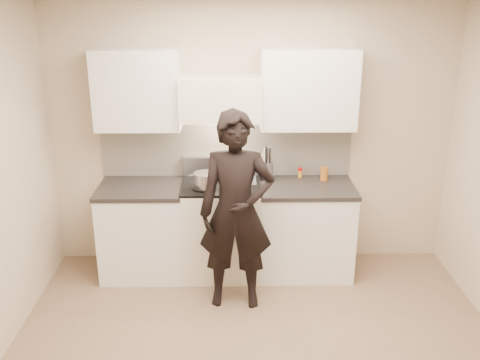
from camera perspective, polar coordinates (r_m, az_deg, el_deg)
name	(u,v)px	position (r m, az deg, el deg)	size (l,w,h in m)	color
room_shell	(250,149)	(3.96, 1.12, 3.28)	(4.04, 3.54, 2.70)	#C0AD92
stove	(222,228)	(5.34, -1.95, -5.10)	(0.76, 0.65, 0.96)	white
counter_right	(305,228)	(5.39, 6.93, -5.14)	(0.92, 0.67, 0.92)	white
counter_left	(143,229)	(5.42, -10.26, -5.21)	(0.82, 0.67, 0.92)	white
wok	(236,169)	(5.26, -0.41, 1.21)	(0.32, 0.39, 0.26)	#B9B8CB
stock_pot	(205,180)	(5.00, -3.74, -0.03)	(0.30, 0.22, 0.14)	#B9B8CB
utensil_crock	(267,170)	(5.30, 2.87, 1.08)	(0.13, 0.13, 0.33)	#A7A9BC
spice_jar	(300,173)	(5.42, 6.42, 0.79)	(0.04, 0.04, 0.10)	gold
oil_glass	(324,174)	(5.36, 8.97, 0.65)	(0.08, 0.08, 0.13)	#A65F19
person	(236,212)	(4.64, -0.40, -3.41)	(0.65, 0.43, 1.79)	black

